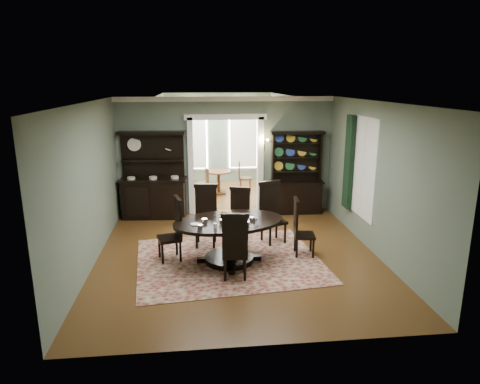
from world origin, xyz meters
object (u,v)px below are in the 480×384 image
(sideboard, at_px, (154,188))
(parlor_table, at_px, (219,179))
(welsh_dresser, at_px, (296,184))
(dining_table, at_px, (229,233))

(sideboard, relative_size, parlor_table, 2.83)
(welsh_dresser, bearing_deg, sideboard, -177.42)
(welsh_dresser, bearing_deg, dining_table, -121.42)
(sideboard, distance_m, parlor_table, 2.79)
(sideboard, distance_m, welsh_dresser, 3.67)
(parlor_table, bearing_deg, welsh_dresser, -48.06)
(welsh_dresser, relative_size, parlor_table, 2.78)
(dining_table, bearing_deg, sideboard, 106.37)
(welsh_dresser, xyz_separation_m, parlor_table, (-1.91, 2.12, -0.31))
(dining_table, distance_m, parlor_table, 5.15)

